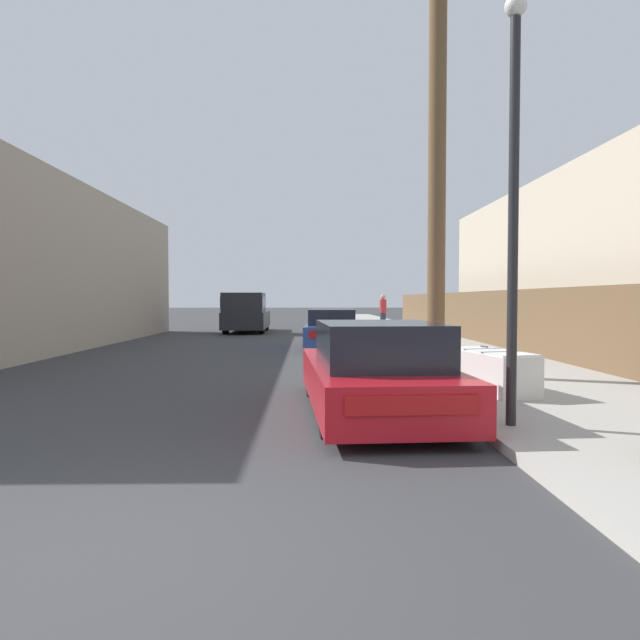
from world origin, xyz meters
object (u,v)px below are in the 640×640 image
at_px(street_lamp, 514,180).
at_px(pedestrian, 383,312).
at_px(discarded_fridge, 491,371).
at_px(pickup_truck, 246,313).
at_px(car_parked_mid, 332,330).
at_px(utility_pole, 437,151).
at_px(parked_sports_car_red, 375,372).

height_order(street_lamp, pedestrian, street_lamp).
xyz_separation_m(discarded_fridge, pickup_truck, (-6.06, 18.66, 0.51)).
xyz_separation_m(street_lamp, pedestrian, (1.25, 21.17, -2.01)).
xyz_separation_m(car_parked_mid, pedestrian, (2.89, 9.10, 0.41)).
distance_m(discarded_fridge, car_parked_mid, 9.82).
bearing_deg(pickup_truck, car_parked_mid, 112.37).
xyz_separation_m(discarded_fridge, car_parked_mid, (-2.22, 9.56, 0.16)).
bearing_deg(car_parked_mid, street_lamp, -79.62).
bearing_deg(discarded_fridge, utility_pole, 89.06).
distance_m(discarded_fridge, utility_pole, 4.63).
bearing_deg(pedestrian, parked_sports_car_red, -97.82).
height_order(car_parked_mid, street_lamp, street_lamp).
bearing_deg(pedestrian, pickup_truck, 179.99).
distance_m(pickup_truck, street_lamp, 21.96).
height_order(utility_pole, pedestrian, utility_pole).
bearing_deg(discarded_fridge, pickup_truck, 94.90).
xyz_separation_m(parked_sports_car_red, utility_pole, (1.61, 3.32, 3.97)).
xyz_separation_m(discarded_fridge, parked_sports_car_red, (-2.06, -1.23, 0.14)).
xyz_separation_m(discarded_fridge, utility_pole, (-0.45, 2.09, 4.11)).
distance_m(pickup_truck, pedestrian, 6.73).
height_order(pickup_truck, pedestrian, pickup_truck).
xyz_separation_m(discarded_fridge, pedestrian, (0.67, 18.66, 0.57)).
relative_size(discarded_fridge, utility_pole, 0.22).
bearing_deg(street_lamp, car_parked_mid, 97.77).
relative_size(discarded_fridge, car_parked_mid, 0.46).
height_order(parked_sports_car_red, pedestrian, pedestrian).
height_order(discarded_fridge, car_parked_mid, car_parked_mid).
distance_m(parked_sports_car_red, pickup_truck, 20.29).
bearing_deg(utility_pole, street_lamp, -91.56).
relative_size(discarded_fridge, parked_sports_car_red, 0.40).
bearing_deg(utility_pole, parked_sports_car_red, -115.86).
bearing_deg(car_parked_mid, parked_sports_car_red, -86.53).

